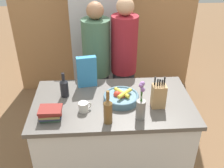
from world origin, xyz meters
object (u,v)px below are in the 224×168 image
(coffee_mug, at_px, (84,107))
(bottle_vinegar, at_px, (64,87))
(knife_block, at_px, (159,96))
(refrigerator, at_px, (100,40))
(person_in_blue, at_px, (124,60))
(cereal_box, at_px, (87,72))
(bottle_oil, at_px, (108,110))
(flower_vase, at_px, (141,106))
(book_stack, at_px, (50,113))
(person_at_sink, at_px, (97,63))
(fruit_bowl, at_px, (121,97))

(coffee_mug, distance_m, bottle_vinegar, 0.31)
(knife_block, height_order, bottle_vinegar, knife_block)
(refrigerator, distance_m, bottle_vinegar, 1.35)
(refrigerator, distance_m, person_in_blue, 0.69)
(cereal_box, xyz_separation_m, person_in_blue, (0.41, 0.49, -0.12))
(coffee_mug, distance_m, bottle_oil, 0.27)
(knife_block, bearing_deg, flower_vase, -138.89)
(knife_block, distance_m, cereal_box, 0.73)
(book_stack, xyz_separation_m, bottle_vinegar, (0.09, 0.33, 0.04))
(coffee_mug, height_order, book_stack, book_stack)
(flower_vase, height_order, bottle_vinegar, flower_vase)
(bottle_vinegar, distance_m, person_at_sink, 0.73)
(coffee_mug, bearing_deg, fruit_bowl, 20.78)
(fruit_bowl, height_order, person_in_blue, person_in_blue)
(cereal_box, bearing_deg, knife_block, -31.97)
(knife_block, height_order, bottle_oil, bottle_oil)
(coffee_mug, bearing_deg, cereal_box, 86.74)
(coffee_mug, distance_m, person_at_sink, 0.92)
(book_stack, relative_size, person_in_blue, 0.12)
(cereal_box, bearing_deg, refrigerator, 82.50)
(fruit_bowl, xyz_separation_m, book_stack, (-0.60, -0.21, 0.01))
(coffee_mug, bearing_deg, bottle_vinegar, 126.64)
(bottle_vinegar, bearing_deg, book_stack, -104.45)
(fruit_bowl, relative_size, flower_vase, 0.92)
(bottle_oil, relative_size, person_at_sink, 0.18)
(bottle_oil, bearing_deg, cereal_box, 106.84)
(refrigerator, bearing_deg, fruit_bowl, -83.56)
(refrigerator, distance_m, bottle_oil, 1.71)
(flower_vase, distance_m, cereal_box, 0.70)
(bottle_vinegar, bearing_deg, fruit_bowl, -12.99)
(refrigerator, height_order, fruit_bowl, refrigerator)
(knife_block, height_order, person_at_sink, person_at_sink)
(person_at_sink, bearing_deg, refrigerator, 100.68)
(person_in_blue, bearing_deg, knife_block, -84.02)
(knife_block, relative_size, bottle_oil, 0.97)
(coffee_mug, bearing_deg, knife_block, 2.57)
(fruit_bowl, relative_size, person_at_sink, 0.20)
(fruit_bowl, height_order, person_at_sink, person_at_sink)
(flower_vase, height_order, cereal_box, flower_vase)
(knife_block, height_order, cereal_box, cereal_box)
(coffee_mug, bearing_deg, refrigerator, 83.64)
(flower_vase, relative_size, bottle_oil, 1.17)
(refrigerator, bearing_deg, flower_vase, -80.05)
(refrigerator, distance_m, knife_block, 1.59)
(refrigerator, height_order, person_at_sink, refrigerator)
(fruit_bowl, height_order, coffee_mug, fruit_bowl)
(flower_vase, relative_size, coffee_mug, 3.07)
(fruit_bowl, xyz_separation_m, bottle_oil, (-0.13, -0.29, 0.08))
(cereal_box, relative_size, bottle_oil, 1.05)
(book_stack, bearing_deg, bottle_oil, -9.34)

